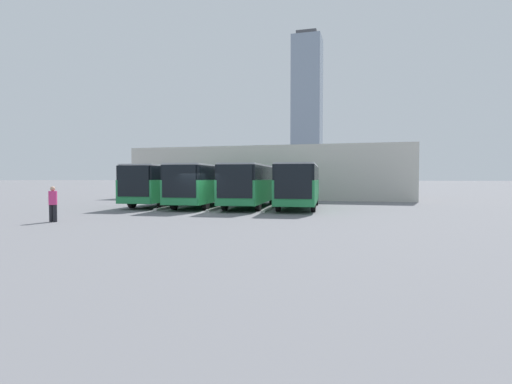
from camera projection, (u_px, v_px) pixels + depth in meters
The scene contains 11 objects.
ground_plane at pixel (202, 212), 25.77m from camera, with size 600.00×600.00×0.00m, color slate.
bus_0 at pixel (299, 184), 29.29m from camera, with size 3.59×10.82×3.19m.
curb_divider_0 at pixel (270, 208), 28.34m from camera, with size 0.24×6.44×0.15m, color #B2B2AD.
bus_1 at pixel (251, 184), 30.04m from camera, with size 3.59×10.82×3.19m.
curb_divider_1 at pixel (221, 207), 29.09m from camera, with size 0.24×6.44×0.15m, color #B2B2AD.
bus_2 at pixel (204, 184), 30.73m from camera, with size 3.59×10.82×3.19m.
curb_divider_2 at pixel (173, 207), 29.77m from camera, with size 0.24×6.44×0.15m, color #B2B2AD.
bus_3 at pixel (165, 183), 32.19m from camera, with size 3.59×10.82×3.19m.
pedestrian at pixel (53, 203), 20.09m from camera, with size 0.43×0.42×1.80m.
station_building at pixel (275, 173), 45.76m from camera, with size 29.54×14.91×5.49m.
office_tower at pixel (307, 109), 211.76m from camera, with size 15.07×15.07×78.80m.
Camera 1 is at (-10.35, 23.79, 2.23)m, focal length 28.00 mm.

